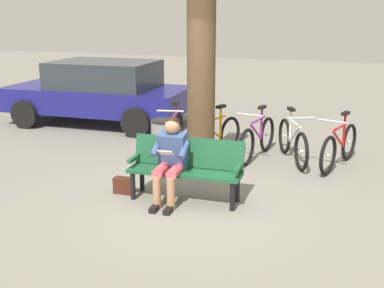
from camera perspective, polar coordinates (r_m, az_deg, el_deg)
ground_plane at (r=6.84m, az=-0.04°, el=-6.88°), size 40.00×40.00×0.00m
bench at (r=6.81m, az=-0.66°, el=-2.44°), size 1.62×0.57×0.87m
person_reading at (r=6.66m, az=-2.55°, el=-1.43°), size 0.51×0.78×1.20m
handbag at (r=7.18m, az=-8.02°, el=-4.88°), size 0.31×0.16×0.24m
tree_trunk at (r=7.99m, az=1.08°, el=7.61°), size 0.47×0.47×3.00m
litter_bin at (r=8.29m, az=-3.46°, el=0.14°), size 0.42×0.42×0.81m
bicycle_red at (r=8.58m, az=16.99°, el=-0.32°), size 0.61×1.63×0.94m
bicycle_black at (r=8.70m, az=11.79°, el=0.26°), size 0.78×1.55×0.94m
bicycle_green at (r=8.78m, az=7.73°, el=0.60°), size 0.48×1.67×0.94m
bicycle_blue at (r=8.79m, az=2.71°, el=0.74°), size 0.64×1.62×0.94m
bicycle_silver at (r=9.07m, az=-2.08°, el=1.22°), size 0.52×1.66×0.94m
parked_car at (r=11.50m, az=-10.81°, el=6.16°), size 4.27×2.15×1.47m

